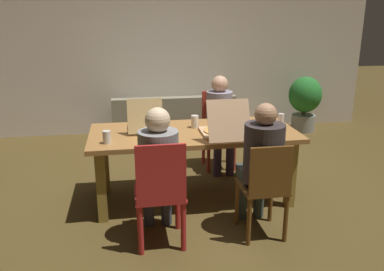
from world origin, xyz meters
name	(u,v)px	position (x,y,z in m)	size (l,w,h in m)	color
ground_plane	(194,198)	(0.00, 0.00, 0.00)	(20.00, 20.00, 0.00)	#4C3B1A
back_wall	(165,45)	(0.00, 2.72, 1.42)	(6.87, 0.12, 2.84)	beige
dining_table	(194,140)	(0.00, 0.00, 0.66)	(2.12, 0.94, 0.76)	#9C6936
chair_0	(160,193)	(-0.43, -0.88, 0.50)	(0.42, 0.43, 0.96)	#AB2422
person_0	(158,164)	(-0.43, -0.74, 0.71)	(0.33, 0.51, 1.20)	#353B46
chair_1	(217,127)	(0.47, 0.93, 0.51)	(0.39, 0.39, 0.97)	#AF3225
person_1	(220,116)	(0.47, 0.79, 0.70)	(0.32, 0.50, 1.19)	#3A2E4D
chair_2	(265,187)	(0.47, -0.89, 0.49)	(0.39, 0.43, 0.89)	brown
person_2	(261,158)	(0.47, -0.75, 0.71)	(0.35, 0.51, 1.21)	#353F39
pizza_box_0	(223,130)	(0.26, -0.19, 0.81)	(0.41, 0.58, 0.40)	tan
pizza_box_1	(145,125)	(-0.49, 0.13, 0.81)	(0.35, 0.43, 0.36)	tan
plate_0	(271,131)	(0.78, -0.16, 0.76)	(0.23, 0.23, 0.01)	white
plate_1	(160,138)	(-0.36, -0.22, 0.77)	(0.22, 0.22, 0.03)	white
drinking_glass_0	(195,122)	(0.03, 0.12, 0.82)	(0.08, 0.08, 0.13)	silver
drinking_glass_1	(107,137)	(-0.87, -0.27, 0.82)	(0.08, 0.08, 0.12)	silver
drinking_glass_2	(246,121)	(0.59, 0.10, 0.81)	(0.07, 0.07, 0.11)	silver
drinking_glass_3	(281,120)	(0.96, 0.03, 0.82)	(0.06, 0.06, 0.14)	silver
couch	(172,124)	(0.01, 1.99, 0.28)	(1.78, 0.92, 0.77)	gray
potted_plant	(305,100)	(2.28, 2.25, 0.53)	(0.54, 0.54, 0.92)	gray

